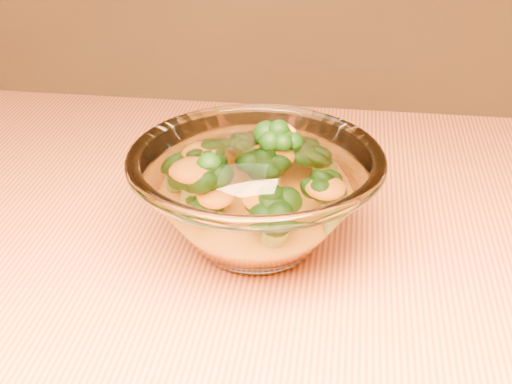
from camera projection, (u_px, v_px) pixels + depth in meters
glass_bowl at (256, 197)px, 0.58m from camera, size 0.21×0.21×0.09m
cheese_sauce at (256, 217)px, 0.59m from camera, size 0.12×0.12×0.03m
broccoli_heap at (252, 179)px, 0.58m from camera, size 0.13×0.12×0.07m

